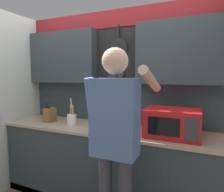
{
  "coord_description": "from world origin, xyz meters",
  "views": [
    {
      "loc": [
        1.04,
        -2.11,
        1.53
      ],
      "look_at": [
        0.01,
        0.21,
        1.27
      ],
      "focal_mm": 32.0,
      "sensor_mm": 36.0,
      "label": 1
    }
  ],
  "objects_px": {
    "microwave": "(173,123)",
    "utensil_crock": "(72,119)",
    "knife_block": "(50,115)",
    "person": "(116,133)"
  },
  "relations": [
    {
      "from": "microwave",
      "to": "knife_block",
      "type": "xyz_separation_m",
      "value": [
        -1.59,
        0.0,
        -0.04
      ]
    },
    {
      "from": "microwave",
      "to": "knife_block",
      "type": "distance_m",
      "value": 1.59
    },
    {
      "from": "knife_block",
      "to": "person",
      "type": "distance_m",
      "value": 1.33
    },
    {
      "from": "microwave",
      "to": "utensil_crock",
      "type": "bearing_deg",
      "value": 179.89
    },
    {
      "from": "microwave",
      "to": "person",
      "type": "bearing_deg",
      "value": -124.45
    },
    {
      "from": "knife_block",
      "to": "utensil_crock",
      "type": "distance_m",
      "value": 0.35
    },
    {
      "from": "microwave",
      "to": "utensil_crock",
      "type": "height_order",
      "value": "utensil_crock"
    },
    {
      "from": "microwave",
      "to": "utensil_crock",
      "type": "distance_m",
      "value": 1.24
    },
    {
      "from": "person",
      "to": "knife_block",
      "type": "bearing_deg",
      "value": 154.46
    },
    {
      "from": "person",
      "to": "microwave",
      "type": "bearing_deg",
      "value": 55.55
    }
  ]
}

